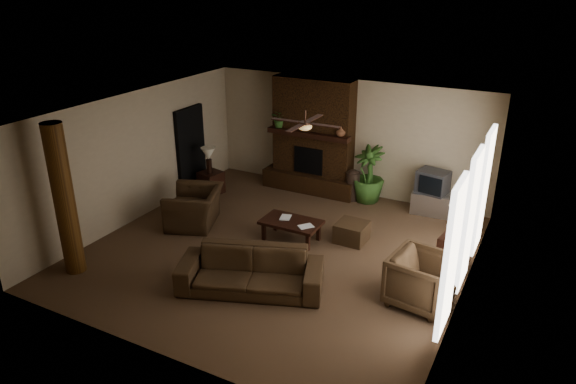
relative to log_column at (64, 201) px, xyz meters
The scene contains 23 objects.
room_shell 3.80m from the log_column, 39.13° to the left, with size 7.00×7.00×7.00m.
fireplace 6.02m from the log_column, 69.07° to the left, with size 2.40×0.70×2.80m.
windows 6.91m from the log_column, 22.11° to the left, with size 0.08×3.65×2.35m.
log_column is the anchor object (origin of this frame).
doorway 4.24m from the log_column, 96.65° to the left, with size 0.10×1.00×2.10m, color black.
ceiling_fan 4.45m from the log_column, 38.87° to the left, with size 1.35×1.35×0.37m.
sofa 3.46m from the log_column, 16.80° to the left, with size 2.46×0.72×0.96m, color #3E2B1A.
armchair_left 2.84m from the log_column, 73.28° to the left, with size 1.23×0.80×1.07m, color #3E2B1A.
armchair_right 6.25m from the log_column, 17.75° to the left, with size 0.96×0.90×0.98m, color #3E2B1A.
coffee_table 4.28m from the log_column, 44.36° to the left, with size 1.20×0.70×0.43m.
ottoman 5.47m from the log_column, 40.14° to the left, with size 0.60×0.60×0.40m, color #3E2B1A.
tv_stand 7.68m from the log_column, 46.99° to the left, with size 0.85×0.50×0.50m, color #B7B7B9.
tv 7.60m from the log_column, 47.01° to the left, with size 0.73×0.64×0.52m.
floor_vase 6.45m from the log_column, 58.76° to the left, with size 0.34×0.34×0.77m.
floor_plant 6.72m from the log_column, 56.69° to the left, with size 0.76×1.36×0.76m, color #375F26.
side_table_left 4.36m from the log_column, 89.27° to the left, with size 0.50×0.50×0.55m, color black.
lamp_left 4.17m from the log_column, 89.03° to the left, with size 0.40×0.40×0.65m.
side_table_right 7.11m from the log_column, 29.67° to the left, with size 0.50×0.50×0.55m, color black.
lamp_right 7.01m from the log_column, 29.29° to the left, with size 0.37×0.37×0.65m.
mantel_plant 5.57m from the log_column, 75.88° to the left, with size 0.38×0.42×0.33m, color #375F26.
mantel_vase 6.16m from the log_column, 61.04° to the left, with size 0.22×0.23×0.22m, color brown.
book_a 4.07m from the log_column, 47.36° to the left, with size 0.22×0.03×0.29m, color #999999.
book_b 4.42m from the log_column, 41.19° to the left, with size 0.21×0.02×0.29m, color #999999.
Camera 1 is at (4.45, -8.08, 5.09)m, focal length 32.99 mm.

